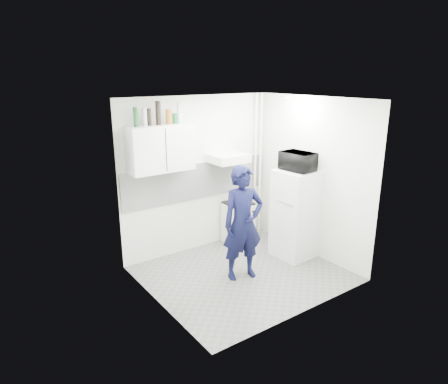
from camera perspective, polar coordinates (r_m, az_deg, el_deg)
floor at (r=6.21m, az=2.69°, el=-11.57°), size 2.80×2.80×0.00m
ceiling at (r=5.48m, az=3.06°, el=13.14°), size 2.80×2.80×0.00m
wall_back at (r=6.70m, az=-3.77°, el=2.49°), size 2.80×0.00×2.80m
wall_left at (r=5.01m, az=-9.84°, el=-2.65°), size 0.00×2.60×2.60m
wall_right at (r=6.64m, az=12.40°, el=2.01°), size 0.00×2.60×2.60m
person at (r=5.79m, az=2.72°, el=-4.48°), size 0.70×0.54×1.70m
stove at (r=7.15m, az=2.03°, el=-4.45°), size 0.45×0.45×0.72m
fridge at (r=6.62m, az=10.14°, el=-3.09°), size 0.64×0.64×1.46m
stove_top at (r=7.03m, az=2.06°, el=-1.60°), size 0.43×0.43×0.03m
saucepan at (r=7.08m, az=2.00°, el=-0.86°), size 0.20×0.20×0.11m
microwave at (r=6.38m, az=10.53°, el=4.33°), size 0.55×0.39×0.29m
bottle_a at (r=5.86m, az=-12.51°, el=10.42°), size 0.06×0.06×0.28m
bottle_b at (r=5.91m, az=-11.31°, el=10.46°), size 0.07×0.07×0.26m
bottle_c at (r=5.95m, az=-10.64°, el=10.48°), size 0.06×0.06×0.25m
bottle_d at (r=6.00m, az=-9.38°, el=11.07°), size 0.08×0.08×0.35m
canister_a at (r=6.09m, az=-7.90°, el=10.61°), size 0.09×0.09×0.22m
canister_b at (r=6.14m, az=-7.01°, el=10.40°), size 0.08×0.08×0.16m
bottle_e at (r=6.17m, az=-6.37°, el=11.20°), size 0.08×0.08×0.32m
upper_cabinet at (r=6.08m, az=-9.03°, el=6.17°), size 1.00×0.35×0.70m
range_hood at (r=6.68m, az=0.62°, el=4.86°), size 0.60×0.50×0.14m
backsplash at (r=6.71m, az=-3.68°, el=1.64°), size 2.74×0.03×0.60m
pipe_a at (r=7.39m, az=5.18°, el=3.79°), size 0.05×0.05×2.60m
pipe_b at (r=7.31m, az=4.46°, el=3.67°), size 0.04×0.04×2.60m
ceiling_spot_fixture at (r=6.30m, az=9.23°, el=13.12°), size 0.10×0.10×0.02m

